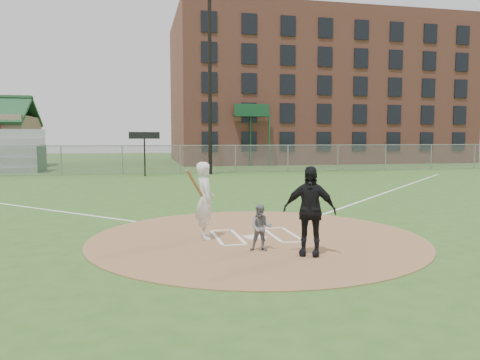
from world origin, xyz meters
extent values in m
plane|color=#2F581E|center=(0.00, 0.00, 0.00)|extent=(140.00, 140.00, 0.00)
cylinder|color=#996E48|center=(0.00, 0.00, 0.01)|extent=(8.40, 8.40, 0.02)
cube|color=white|center=(-0.06, -0.06, 0.04)|extent=(0.58, 0.58, 0.03)
cube|color=white|center=(9.00, 9.00, 0.01)|extent=(17.04, 17.04, 0.01)
imported|color=slate|center=(-0.26, -1.40, 0.54)|extent=(0.59, 0.51, 1.04)
imported|color=black|center=(0.65, -1.98, 0.98)|extent=(1.21, 0.92, 1.92)
cube|color=white|center=(-1.00, 0.15, 0.03)|extent=(0.08, 1.80, 0.01)
cube|color=white|center=(-0.45, 0.15, 0.03)|extent=(0.08, 1.80, 0.01)
cube|color=white|center=(-0.72, 1.05, 0.03)|extent=(0.62, 0.08, 0.01)
cube|color=white|center=(-0.72, -0.75, 0.03)|extent=(0.62, 0.08, 0.01)
cube|color=white|center=(1.00, 0.15, 0.03)|extent=(0.08, 1.80, 0.01)
cube|color=white|center=(0.45, 0.15, 0.03)|extent=(0.08, 1.80, 0.01)
cube|color=white|center=(0.72, 1.05, 0.03)|extent=(0.62, 0.08, 0.01)
cube|color=white|center=(0.72, -0.75, 0.03)|extent=(0.62, 0.08, 0.01)
imported|color=silver|center=(-1.30, 0.13, 0.98)|extent=(0.48, 0.71, 1.92)
cylinder|color=brown|center=(-1.60, -0.27, 1.45)|extent=(0.48, 0.47, 0.70)
cube|color=slate|center=(0.00, 22.00, 1.00)|extent=(56.00, 0.03, 2.00)
cube|color=gray|center=(0.00, 22.00, 2.00)|extent=(56.00, 0.06, 0.06)
cube|color=gray|center=(0.00, 22.00, 1.00)|extent=(56.08, 0.08, 2.00)
cube|color=#194728|center=(-10.00, 26.20, 1.00)|extent=(0.08, 3.20, 2.00)
cube|color=#9E5544|center=(16.00, 38.00, 7.50)|extent=(30.00, 16.00, 15.00)
cube|color=black|center=(15.90, 29.94, 7.40)|extent=(26.60, 0.10, 12.20)
cube|color=#194728|center=(7.00, 29.34, 4.50)|extent=(3.20, 1.00, 0.15)
cube|color=#194728|center=(7.00, 29.84, 2.25)|extent=(0.12, 0.12, 4.50)
cube|color=#194728|center=(8.50, 28.89, 2.25)|extent=(0.12, 0.12, 4.50)
cube|color=#194728|center=(7.00, 29.34, 5.05)|extent=(3.20, 0.08, 1.00)
cylinder|color=black|center=(2.00, 21.00, 6.00)|extent=(0.26, 0.26, 12.00)
cylinder|color=black|center=(-2.50, 20.20, 1.30)|extent=(0.10, 0.10, 2.60)
cube|color=black|center=(-2.50, 20.20, 2.70)|extent=(2.00, 0.10, 0.45)
camera|label=1|loc=(-2.89, -11.31, 2.52)|focal=35.00mm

